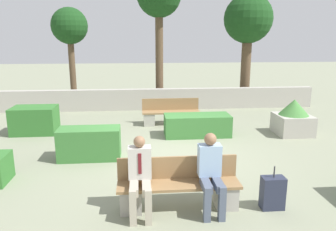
% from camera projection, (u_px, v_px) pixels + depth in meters
% --- Properties ---
extents(ground_plane, '(60.00, 60.00, 0.00)m').
position_uv_depth(ground_plane, '(171.00, 155.00, 8.21)').
color(ground_plane, gray).
extents(perimeter_wall, '(12.87, 0.30, 0.84)m').
position_uv_depth(perimeter_wall, '(158.00, 99.00, 13.32)').
color(perimeter_wall, '#ADA89E').
rests_on(perimeter_wall, ground_plane).
extents(bench_front, '(2.09, 0.49, 0.86)m').
position_uv_depth(bench_front, '(179.00, 189.00, 5.61)').
color(bench_front, '#937047').
rests_on(bench_front, ground_plane).
extents(bench_left_side, '(1.93, 0.49, 0.86)m').
position_uv_depth(bench_left_side, '(171.00, 115.00, 11.02)').
color(bench_left_side, '#937047').
rests_on(bench_left_side, ground_plane).
extents(person_seated_man, '(0.38, 0.63, 1.32)m').
position_uv_depth(person_seated_man, '(140.00, 173.00, 5.32)').
color(person_seated_man, '#B2A893').
rests_on(person_seated_man, ground_plane).
extents(person_seated_woman, '(0.38, 0.63, 1.34)m').
position_uv_depth(person_seated_woman, '(211.00, 170.00, 5.43)').
color(person_seated_woman, '#515B70').
rests_on(person_seated_woman, ground_plane).
extents(hedge_block_near_left, '(1.47, 0.66, 0.76)m').
position_uv_depth(hedge_block_near_left, '(90.00, 143.00, 7.90)').
color(hedge_block_near_left, '#3D7A38').
rests_on(hedge_block_near_left, ground_plane).
extents(hedge_block_mid_left, '(1.30, 0.89, 0.82)m').
position_uv_depth(hedge_block_mid_left, '(35.00, 120.00, 10.01)').
color(hedge_block_mid_left, '#33702D').
rests_on(hedge_block_mid_left, ground_plane).
extents(hedge_block_far_left, '(1.94, 0.80, 0.63)m').
position_uv_depth(hedge_block_far_left, '(197.00, 125.00, 9.77)').
color(hedge_block_far_left, '#3D7A38').
rests_on(hedge_block_far_left, ground_plane).
extents(planter_corner_left, '(1.01, 1.01, 1.07)m').
position_uv_depth(planter_corner_left, '(293.00, 118.00, 9.88)').
color(planter_corner_left, '#ADA89E').
rests_on(planter_corner_left, ground_plane).
extents(suitcase, '(0.39, 0.23, 0.77)m').
position_uv_depth(suitcase, '(273.00, 193.00, 5.59)').
color(suitcase, '#282D42').
rests_on(suitcase, ground_plane).
extents(tree_leftmost, '(1.53, 1.53, 4.11)m').
position_uv_depth(tree_leftmost, '(70.00, 28.00, 13.76)').
color(tree_leftmost, brown).
rests_on(tree_leftmost, ground_plane).
extents(tree_center_right, '(2.07, 2.07, 4.68)m').
position_uv_depth(tree_center_right, '(248.00, 22.00, 13.91)').
color(tree_center_right, brown).
rests_on(tree_center_right, ground_plane).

